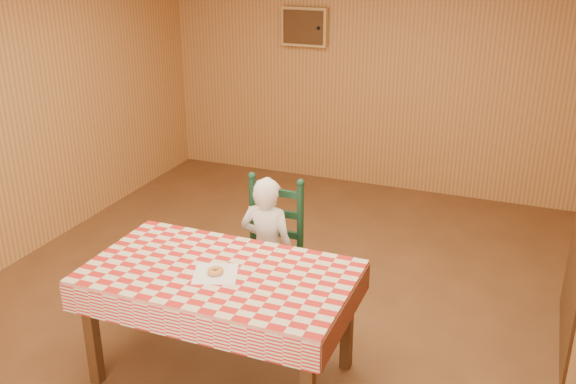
# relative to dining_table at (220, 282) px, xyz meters

# --- Properties ---
(ground) EXTENTS (6.00, 6.00, 0.00)m
(ground) POSITION_rel_dining_table_xyz_m (0.08, 0.74, -0.69)
(ground) COLOR brown
(ground) RESTS_ON ground
(cabin_walls) EXTENTS (5.10, 6.05, 2.65)m
(cabin_walls) POSITION_rel_dining_table_xyz_m (0.08, 1.27, 1.14)
(cabin_walls) COLOR #C48746
(cabin_walls) RESTS_ON ground
(dining_table) EXTENTS (1.66, 0.96, 0.77)m
(dining_table) POSITION_rel_dining_table_xyz_m (0.00, 0.00, 0.00)
(dining_table) COLOR #4B2C14
(dining_table) RESTS_ON ground
(ladder_chair) EXTENTS (0.44, 0.40, 1.08)m
(ladder_chair) POSITION_rel_dining_table_xyz_m (-0.00, 0.79, -0.18)
(ladder_chair) COLOR #10321E
(ladder_chair) RESTS_ON ground
(seated_child) EXTENTS (0.41, 0.27, 1.12)m
(seated_child) POSITION_rel_dining_table_xyz_m (0.00, 0.73, -0.13)
(seated_child) COLOR white
(seated_child) RESTS_ON ground
(napkin) EXTENTS (0.34, 0.34, 0.00)m
(napkin) POSITION_rel_dining_table_xyz_m (0.00, -0.05, 0.08)
(napkin) COLOR white
(napkin) RESTS_ON dining_table
(donut) EXTENTS (0.11, 0.11, 0.03)m
(donut) POSITION_rel_dining_table_xyz_m (0.00, -0.05, 0.10)
(donut) COLOR #D4934C
(donut) RESTS_ON napkin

